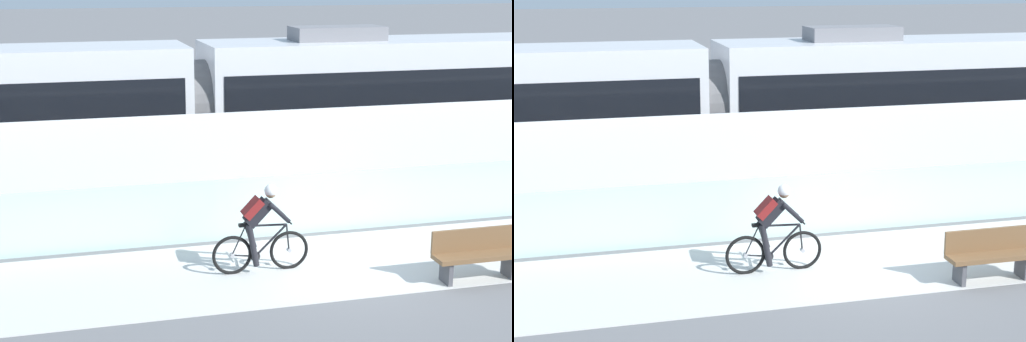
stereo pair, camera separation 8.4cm
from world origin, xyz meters
TOP-DOWN VIEW (x-y plane):
  - ground_plane at (0.00, 0.00)m, footprint 200.00×200.00m
  - bike_path_deck at (0.00, 0.00)m, footprint 32.00×3.20m
  - glass_parapet at (0.00, 1.85)m, footprint 32.00×0.05m
  - concrete_barrier_wall at (0.00, 3.65)m, footprint 32.00×0.36m
  - tram_rail_near at (0.00, 6.13)m, footprint 32.00×0.08m
  - tram_rail_far at (0.00, 7.57)m, footprint 32.00×0.08m
  - tram at (-1.51, 6.85)m, footprint 22.56×2.54m
  - cyclist_on_bike at (-1.63, -0.00)m, footprint 1.77×0.58m
  - bench at (1.92, -1.29)m, footprint 1.60×0.45m

SIDE VIEW (x-z plane):
  - ground_plane at x=0.00m, z-range 0.00..0.00m
  - tram_rail_near at x=0.00m, z-range 0.00..0.01m
  - tram_rail_far at x=0.00m, z-range 0.00..0.01m
  - bike_path_deck at x=0.00m, z-range 0.00..0.01m
  - bench at x=1.92m, z-range 0.03..0.92m
  - glass_parapet at x=0.00m, z-range 0.00..1.25m
  - cyclist_on_bike at x=-1.63m, z-range -0.01..1.60m
  - concrete_barrier_wall at x=0.00m, z-range 0.00..2.22m
  - tram at x=-1.51m, z-range -0.01..3.80m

